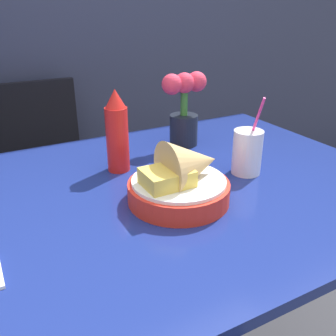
{
  "coord_description": "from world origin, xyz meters",
  "views": [
    {
      "loc": [
        -0.38,
        -0.73,
        1.17
      ],
      "look_at": [
        0.0,
        -0.02,
        0.82
      ],
      "focal_mm": 40.0,
      "sensor_mm": 36.0,
      "label": 1
    }
  ],
  "objects_px": {
    "chair_far_window": "(40,171)",
    "food_basket": "(184,179)",
    "ketchup_bottle": "(117,132)",
    "drink_cup": "(247,153)",
    "flower_vase": "(184,108)"
  },
  "relations": [
    {
      "from": "food_basket",
      "to": "drink_cup",
      "type": "distance_m",
      "value": 0.23
    },
    {
      "from": "ketchup_bottle",
      "to": "food_basket",
      "type": "bearing_deg",
      "value": -73.39
    },
    {
      "from": "food_basket",
      "to": "drink_cup",
      "type": "xyz_separation_m",
      "value": [
        0.22,
        0.05,
        0.0
      ]
    },
    {
      "from": "ketchup_bottle",
      "to": "chair_far_window",
      "type": "bearing_deg",
      "value": 100.32
    },
    {
      "from": "chair_far_window",
      "to": "drink_cup",
      "type": "distance_m",
      "value": 0.96
    },
    {
      "from": "flower_vase",
      "to": "chair_far_window",
      "type": "bearing_deg",
      "value": 123.73
    },
    {
      "from": "food_basket",
      "to": "drink_cup",
      "type": "relative_size",
      "value": 1.11
    },
    {
      "from": "chair_far_window",
      "to": "food_basket",
      "type": "distance_m",
      "value": 0.93
    },
    {
      "from": "drink_cup",
      "to": "ketchup_bottle",
      "type": "bearing_deg",
      "value": 148.31
    },
    {
      "from": "food_basket",
      "to": "drink_cup",
      "type": "bearing_deg",
      "value": 12.66
    },
    {
      "from": "ketchup_bottle",
      "to": "drink_cup",
      "type": "xyz_separation_m",
      "value": [
        0.29,
        -0.18,
        -0.05
      ]
    },
    {
      "from": "chair_far_window",
      "to": "ketchup_bottle",
      "type": "distance_m",
      "value": 0.74
    },
    {
      "from": "ketchup_bottle",
      "to": "flower_vase",
      "type": "distance_m",
      "value": 0.27
    },
    {
      "from": "food_basket",
      "to": "flower_vase",
      "type": "distance_m",
      "value": 0.37
    },
    {
      "from": "chair_far_window",
      "to": "food_basket",
      "type": "relative_size",
      "value": 3.81
    }
  ]
}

